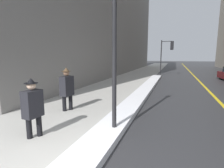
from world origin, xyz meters
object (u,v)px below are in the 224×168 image
object	(u,v)px
lamp_post	(114,36)
traffic_light_near	(168,50)
pedestrian_trailing	(33,106)
pedestrian_in_fedora	(67,87)

from	to	relation	value
lamp_post	traffic_light_near	size ratio (longest dim) A/B	1.14
pedestrian_trailing	pedestrian_in_fedora	world-z (taller)	pedestrian_in_fedora
pedestrian_trailing	lamp_post	bearing A→B (deg)	121.62
lamp_post	pedestrian_in_fedora	distance (m)	3.25
pedestrian_in_fedora	pedestrian_trailing	bearing A→B (deg)	17.30
lamp_post	pedestrian_trailing	bearing A→B (deg)	-153.30
traffic_light_near	pedestrian_trailing	world-z (taller)	traffic_light_near
lamp_post	pedestrian_in_fedora	world-z (taller)	lamp_post
pedestrian_trailing	traffic_light_near	bearing A→B (deg)	175.75
traffic_light_near	pedestrian_in_fedora	distance (m)	14.60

